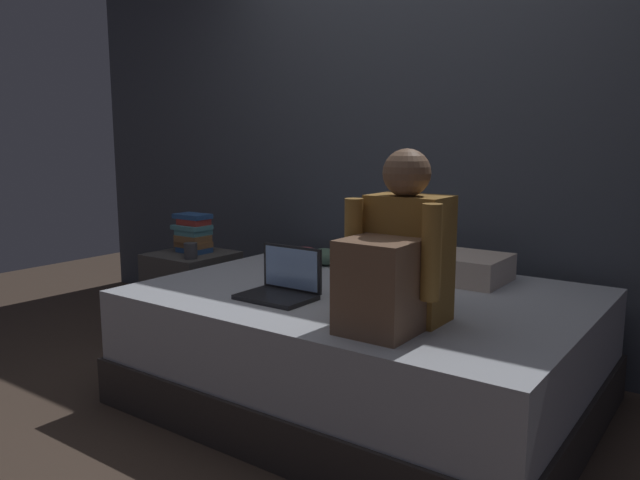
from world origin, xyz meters
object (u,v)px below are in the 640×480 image
at_px(bed, 364,347).
at_px(clothes_pile, 314,256).
at_px(laptop, 282,285).
at_px(pillow, 449,266).
at_px(nightstand, 193,298).
at_px(book_stack, 193,233).
at_px(mug, 191,251).
at_px(person_sitting, 397,259).

distance_m(bed, clothes_pile, 0.70).
relative_size(laptop, pillow, 0.57).
bearing_deg(bed, clothes_pile, 148.81).
height_order(nightstand, book_stack, book_stack).
bearing_deg(laptop, mug, 160.79).
xyz_separation_m(laptop, clothes_pile, (-0.31, 0.65, -0.01)).
distance_m(nightstand, clothes_pile, 0.85).
bearing_deg(pillow, person_sitting, -79.06).
bearing_deg(laptop, pillow, 60.64).
bearing_deg(book_stack, mug, -47.08).
distance_m(laptop, clothes_pile, 0.72).
relative_size(person_sitting, mug, 7.28).
bearing_deg(laptop, book_stack, 156.13).
relative_size(bed, person_sitting, 3.05).
distance_m(pillow, mug, 1.45).
bearing_deg(pillow, clothes_pile, -170.14).
distance_m(laptop, pillow, 0.89).
relative_size(pillow, mug, 6.22).
xyz_separation_m(bed, book_stack, (-1.31, 0.15, 0.40)).
relative_size(laptop, mug, 3.56).
height_order(pillow, book_stack, book_stack).
xyz_separation_m(bed, nightstand, (-1.30, 0.12, 0.01)).
bearing_deg(book_stack, laptop, -23.87).
distance_m(person_sitting, laptop, 0.63).
bearing_deg(person_sitting, clothes_pile, 142.04).
distance_m(bed, book_stack, 1.38).
height_order(bed, mug, mug).
bearing_deg(nightstand, bed, -5.40).
bearing_deg(mug, bed, -0.15).
relative_size(bed, clothes_pile, 7.55).
xyz_separation_m(nightstand, person_sitting, (1.67, -0.51, 0.51)).
bearing_deg(nightstand, laptop, -22.67).
xyz_separation_m(pillow, mug, (-1.38, -0.45, -0.01)).
distance_m(nightstand, pillow, 1.58).
xyz_separation_m(laptop, mug, (-0.94, 0.33, 0.00)).
relative_size(bed, pillow, 3.57).
xyz_separation_m(bed, laptop, (-0.23, -0.33, 0.33)).
bearing_deg(bed, pillow, 64.84).
distance_m(person_sitting, mug, 1.60).
bearing_deg(bed, person_sitting, -45.82).
bearing_deg(mug, laptop, -19.21).
xyz_separation_m(person_sitting, mug, (-1.54, 0.39, -0.19)).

